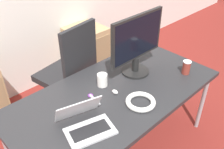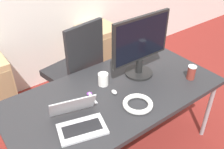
{
  "view_description": "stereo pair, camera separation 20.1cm",
  "coord_description": "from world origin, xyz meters",
  "px_view_note": "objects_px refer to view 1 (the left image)",
  "views": [
    {
      "loc": [
        -1.16,
        -1.16,
        1.98
      ],
      "look_at": [
        0.0,
        0.05,
        0.86
      ],
      "focal_mm": 40.0,
      "sensor_mm": 36.0,
      "label": 1
    },
    {
      "loc": [
        -1.0,
        -1.29,
        1.98
      ],
      "look_at": [
        0.0,
        0.05,
        0.86
      ],
      "focal_mm": 40.0,
      "sensor_mm": 36.0,
      "label": 2
    }
  ],
  "objects_px": {
    "coffee_cup_white": "(102,80)",
    "office_chair": "(69,81)",
    "coffee_cup_brown": "(186,67)",
    "monitor": "(137,44)",
    "laptop_center": "(86,123)",
    "cable_coil": "(141,102)",
    "cabinet_right": "(87,52)",
    "mouse": "(115,92)"
  },
  "relations": [
    {
      "from": "office_chair",
      "to": "cabinet_right",
      "type": "relative_size",
      "value": 1.61
    },
    {
      "from": "laptop_center",
      "to": "monitor",
      "type": "distance_m",
      "value": 0.85
    },
    {
      "from": "cabinet_right",
      "to": "coffee_cup_brown",
      "type": "xyz_separation_m",
      "value": [
        -0.01,
        -1.47,
        0.42
      ]
    },
    {
      "from": "monitor",
      "to": "cable_coil",
      "type": "xyz_separation_m",
      "value": [
        -0.31,
        -0.33,
        -0.27
      ]
    },
    {
      "from": "cabinet_right",
      "to": "coffee_cup_brown",
      "type": "bearing_deg",
      "value": -90.21
    },
    {
      "from": "cable_coil",
      "to": "coffee_cup_white",
      "type": "bearing_deg",
      "value": 97.57
    },
    {
      "from": "mouse",
      "to": "cable_coil",
      "type": "distance_m",
      "value": 0.24
    },
    {
      "from": "monitor",
      "to": "coffee_cup_white",
      "type": "relative_size",
      "value": 5.4
    },
    {
      "from": "office_chair",
      "to": "laptop_center",
      "type": "xyz_separation_m",
      "value": [
        -0.45,
        -0.88,
        0.32
      ]
    },
    {
      "from": "office_chair",
      "to": "coffee_cup_brown",
      "type": "xyz_separation_m",
      "value": [
        0.64,
        -0.97,
        0.34
      ]
    },
    {
      "from": "office_chair",
      "to": "coffee_cup_brown",
      "type": "height_order",
      "value": "office_chair"
    },
    {
      "from": "mouse",
      "to": "coffee_cup_white",
      "type": "relative_size",
      "value": 0.52
    },
    {
      "from": "laptop_center",
      "to": "monitor",
      "type": "height_order",
      "value": "monitor"
    },
    {
      "from": "office_chair",
      "to": "monitor",
      "type": "relative_size",
      "value": 1.86
    },
    {
      "from": "office_chair",
      "to": "coffee_cup_brown",
      "type": "distance_m",
      "value": 1.21
    },
    {
      "from": "cabinet_right",
      "to": "coffee_cup_white",
      "type": "relative_size",
      "value": 6.24
    },
    {
      "from": "monitor",
      "to": "cabinet_right",
      "type": "bearing_deg",
      "value": 74.14
    },
    {
      "from": "cabinet_right",
      "to": "cable_coil",
      "type": "xyz_separation_m",
      "value": [
        -0.63,
        -1.47,
        0.38
      ]
    },
    {
      "from": "cable_coil",
      "to": "cabinet_right",
      "type": "bearing_deg",
      "value": 66.76
    },
    {
      "from": "laptop_center",
      "to": "coffee_cup_brown",
      "type": "xyz_separation_m",
      "value": [
        1.09,
        -0.1,
        0.02
      ]
    },
    {
      "from": "coffee_cup_white",
      "to": "cabinet_right",
      "type": "bearing_deg",
      "value": 57.77
    },
    {
      "from": "office_chair",
      "to": "coffee_cup_brown",
      "type": "relative_size",
      "value": 8.72
    },
    {
      "from": "cabinet_right",
      "to": "mouse",
      "type": "xyz_separation_m",
      "value": [
        -0.68,
        -1.24,
        0.38
      ]
    },
    {
      "from": "office_chair",
      "to": "coffee_cup_white",
      "type": "distance_m",
      "value": 0.67
    },
    {
      "from": "monitor",
      "to": "coffee_cup_brown",
      "type": "distance_m",
      "value": 0.51
    },
    {
      "from": "office_chair",
      "to": "coffee_cup_white",
      "type": "xyz_separation_m",
      "value": [
        -0.04,
        -0.58,
        0.33
      ]
    },
    {
      "from": "office_chair",
      "to": "coffee_cup_white",
      "type": "bearing_deg",
      "value": -93.56
    },
    {
      "from": "laptop_center",
      "to": "cable_coil",
      "type": "height_order",
      "value": "laptop_center"
    },
    {
      "from": "cabinet_right",
      "to": "coffee_cup_white",
      "type": "distance_m",
      "value": 1.34
    },
    {
      "from": "monitor",
      "to": "coffee_cup_brown",
      "type": "relative_size",
      "value": 4.69
    },
    {
      "from": "mouse",
      "to": "coffee_cup_white",
      "type": "xyz_separation_m",
      "value": [
        0.0,
        0.16,
        0.04
      ]
    },
    {
      "from": "monitor",
      "to": "cable_coil",
      "type": "height_order",
      "value": "monitor"
    },
    {
      "from": "office_chair",
      "to": "monitor",
      "type": "xyz_separation_m",
      "value": [
        0.32,
        -0.64,
        0.57
      ]
    },
    {
      "from": "monitor",
      "to": "coffee_cup_white",
      "type": "distance_m",
      "value": 0.43
    },
    {
      "from": "laptop_center",
      "to": "monitor",
      "type": "bearing_deg",
      "value": 17.18
    },
    {
      "from": "coffee_cup_white",
      "to": "office_chair",
      "type": "bearing_deg",
      "value": 86.44
    },
    {
      "from": "mouse",
      "to": "cable_coil",
      "type": "height_order",
      "value": "cable_coil"
    },
    {
      "from": "monitor",
      "to": "coffee_cup_brown",
      "type": "height_order",
      "value": "monitor"
    },
    {
      "from": "monitor",
      "to": "coffee_cup_white",
      "type": "height_order",
      "value": "monitor"
    },
    {
      "from": "monitor",
      "to": "coffee_cup_brown",
      "type": "bearing_deg",
      "value": -46.46
    },
    {
      "from": "office_chair",
      "to": "coffee_cup_brown",
      "type": "bearing_deg",
      "value": -56.66
    },
    {
      "from": "coffee_cup_brown",
      "to": "cable_coil",
      "type": "xyz_separation_m",
      "value": [
        -0.62,
        0.01,
        -0.04
      ]
    }
  ]
}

